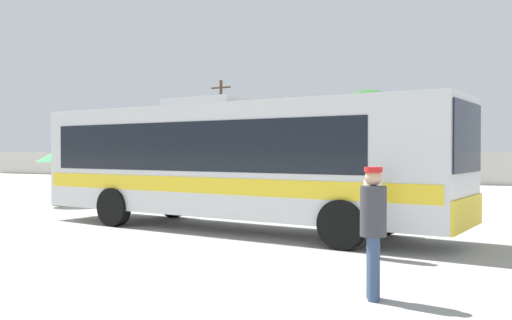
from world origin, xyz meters
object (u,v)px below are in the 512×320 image
at_px(attendant_by_bus_door, 373,206).
at_px(utility_pole_near, 221,126).
at_px(parked_car_second_white, 390,173).
at_px(roadside_tree_midleft, 369,122).
at_px(roadside_tree_left, 233,135).
at_px(vendor_umbrella_secondary_green, 61,157).
at_px(passenger_waiting_on_apron, 373,224).
at_px(coach_bus_silver_yellow, 231,159).
at_px(parked_car_leftmost_dark_blue, 284,171).

distance_m(attendant_by_bus_door, utility_pole_near, 35.24).
relative_size(parked_car_second_white, roadside_tree_midleft, 0.67).
distance_m(parked_car_second_white, roadside_tree_left, 16.84).
xyz_separation_m(vendor_umbrella_secondary_green, utility_pole_near, (-6.91, 23.74, 2.24)).
relative_size(passenger_waiting_on_apron, parked_car_second_white, 0.40).
height_order(attendant_by_bus_door, roadside_tree_midleft, roadside_tree_midleft).
bearing_deg(parked_car_second_white, coach_bus_silver_yellow, -88.95).
bearing_deg(utility_pole_near, parked_car_second_white, -25.87).
distance_m(coach_bus_silver_yellow, parked_car_second_white, 19.08).
xyz_separation_m(coach_bus_silver_yellow, parked_car_second_white, (-0.35, 19.04, -1.05)).
bearing_deg(coach_bus_silver_yellow, attendant_by_bus_door, -27.28).
height_order(parked_car_second_white, roadside_tree_midleft, roadside_tree_midleft).
relative_size(coach_bus_silver_yellow, vendor_umbrella_secondary_green, 5.49).
xyz_separation_m(parked_car_leftmost_dark_blue, utility_pole_near, (-8.60, 6.82, 3.28)).
bearing_deg(parked_car_second_white, attendant_by_bus_door, -77.55).
relative_size(utility_pole_near, roadside_tree_left, 1.64).
bearing_deg(roadside_tree_midleft, coach_bus_silver_yellow, -81.36).
distance_m(passenger_waiting_on_apron, roadside_tree_midleft, 36.60).
height_order(passenger_waiting_on_apron, parked_car_second_white, passenger_waiting_on_apron).
distance_m(coach_bus_silver_yellow, passenger_waiting_on_apron, 7.39).
bearing_deg(roadside_tree_left, coach_bus_silver_yellow, -61.08).
bearing_deg(attendant_by_bus_door, roadside_tree_left, 123.37).
bearing_deg(passenger_waiting_on_apron, parked_car_leftmost_dark_blue, 116.32).
xyz_separation_m(coach_bus_silver_yellow, attendant_by_bus_door, (4.35, -2.24, -0.86)).
bearing_deg(utility_pole_near, parked_car_leftmost_dark_blue, -38.44).
bearing_deg(attendant_by_bus_door, vendor_umbrella_secondary_green, 159.15).
xyz_separation_m(attendant_by_bus_door, parked_car_leftmost_dark_blue, (-11.53, 21.94, -0.20)).
xyz_separation_m(attendant_by_bus_door, roadside_tree_left, (-19.29, 29.30, 2.36)).
height_order(attendant_by_bus_door, parked_car_leftmost_dark_blue, attendant_by_bus_door).
xyz_separation_m(coach_bus_silver_yellow, vendor_umbrella_secondary_green, (-8.86, 2.79, -0.02)).
bearing_deg(parked_car_second_white, utility_pole_near, 154.13).
bearing_deg(attendant_by_bus_door, coach_bus_silver_yellow, 152.72).
xyz_separation_m(coach_bus_silver_yellow, parked_car_leftmost_dark_blue, (-7.18, 19.70, -1.05)).
bearing_deg(coach_bus_silver_yellow, vendor_umbrella_secondary_green, 162.53).
distance_m(parked_car_second_white, utility_pole_near, 17.45).
relative_size(parked_car_second_white, roadside_tree_left, 0.95).
bearing_deg(parked_car_second_white, roadside_tree_midleft, 111.12).
xyz_separation_m(vendor_umbrella_secondary_green, parked_car_leftmost_dark_blue, (1.68, 16.91, -1.04)).
xyz_separation_m(parked_car_second_white, utility_pole_near, (-15.42, 7.48, 3.27)).
height_order(passenger_waiting_on_apron, parked_car_leftmost_dark_blue, passenger_waiting_on_apron).
bearing_deg(parked_car_second_white, roadside_tree_left, 151.25).
bearing_deg(roadside_tree_left, utility_pole_near, -147.48).
bearing_deg(vendor_umbrella_secondary_green, roadside_tree_midleft, 80.96).
xyz_separation_m(parked_car_second_white, roadside_tree_midleft, (-4.20, 10.86, 3.54)).
bearing_deg(utility_pole_near, attendant_by_bus_door, -55.03).
distance_m(passenger_waiting_on_apron, utility_pole_near, 38.15).
xyz_separation_m(parked_car_leftmost_dark_blue, parked_car_second_white, (6.83, -0.66, 0.01)).
relative_size(coach_bus_silver_yellow, roadside_tree_midleft, 1.74).
distance_m(coach_bus_silver_yellow, utility_pole_near, 30.94).
xyz_separation_m(roadside_tree_left, roadside_tree_midleft, (10.40, 2.85, 0.98)).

